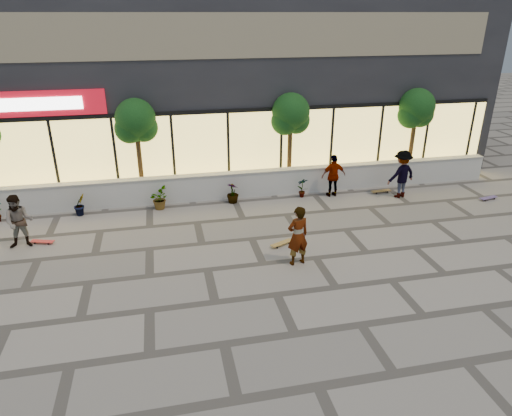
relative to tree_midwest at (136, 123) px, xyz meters
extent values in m
plane|color=gray|center=(3.50, -7.70, -2.99)|extent=(80.00, 80.00, 0.00)
cube|color=silver|center=(3.50, -0.70, -2.49)|extent=(22.00, 0.35, 1.00)
cube|color=#B2AFA8|center=(3.50, -0.70, -1.97)|extent=(22.00, 0.42, 0.04)
cube|color=#222227|center=(3.50, 4.80, 1.26)|extent=(24.00, 9.00, 8.50)
cube|color=#EFCE5F|center=(3.50, 0.28, -1.29)|extent=(23.04, 0.05, 3.00)
cube|color=black|center=(3.50, 0.25, 0.26)|extent=(23.04, 0.08, 0.15)
cube|color=#AD0C1A|center=(-3.50, 0.23, 0.81)|extent=(5.00, 0.10, 0.90)
cube|color=white|center=(-3.50, 0.16, 0.81)|extent=(3.40, 0.06, 0.45)
cube|color=brown|center=(3.50, 0.28, 3.01)|extent=(21.60, 0.05, 1.60)
imported|color=#113513|center=(-2.20, -1.25, -2.58)|extent=(0.57, 0.57, 0.81)
imported|color=#113513|center=(0.60, -1.25, -2.58)|extent=(0.68, 0.77, 0.81)
imported|color=#113513|center=(3.40, -1.25, -2.58)|extent=(0.64, 0.64, 0.81)
imported|color=#113513|center=(6.20, -1.25, -2.58)|extent=(0.46, 0.35, 0.81)
cylinder|color=#4A351A|center=(0.00, 0.00, -1.37)|extent=(0.18, 0.18, 3.24)
sphere|color=#113513|center=(0.00, 0.00, 0.18)|extent=(1.50, 1.50, 1.50)
sphere|color=#113513|center=(-0.25, -0.05, -0.18)|extent=(1.10, 1.10, 1.10)
sphere|color=#113513|center=(0.25, 0.05, -0.18)|extent=(1.10, 1.10, 1.10)
cylinder|color=#4A351A|center=(6.00, 0.00, -1.37)|extent=(0.18, 0.18, 3.24)
sphere|color=#113513|center=(6.00, 0.00, 0.18)|extent=(1.50, 1.50, 1.50)
sphere|color=#113513|center=(5.75, -0.05, -0.18)|extent=(1.10, 1.10, 1.10)
sphere|color=#113513|center=(6.25, 0.05, -0.18)|extent=(1.10, 1.10, 1.10)
cylinder|color=#4A351A|center=(11.50, 0.00, -1.37)|extent=(0.18, 0.18, 3.24)
sphere|color=#113513|center=(11.50, 0.00, 0.18)|extent=(1.50, 1.50, 1.50)
sphere|color=#113513|center=(11.25, -0.05, -0.18)|extent=(1.10, 1.10, 1.10)
sphere|color=#113513|center=(11.75, 0.05, -0.18)|extent=(1.10, 1.10, 1.10)
imported|color=silver|center=(4.47, -6.25, -2.08)|extent=(0.74, 0.56, 1.81)
imported|color=tan|center=(-3.62, -3.45, -2.12)|extent=(0.86, 0.68, 1.73)
imported|color=white|center=(7.42, -1.40, -2.13)|extent=(1.02, 0.47, 1.71)
imported|color=maroon|center=(10.00, -2.04, -2.03)|extent=(1.37, 1.00, 1.91)
cube|color=olive|center=(4.33, -5.07, -2.90)|extent=(0.81, 0.52, 0.02)
cylinder|color=black|center=(4.53, -4.90, -2.96)|extent=(0.06, 0.05, 0.06)
cylinder|color=black|center=(4.59, -5.03, -2.96)|extent=(0.06, 0.05, 0.06)
cylinder|color=black|center=(4.08, -5.11, -2.96)|extent=(0.06, 0.05, 0.06)
cylinder|color=black|center=(4.14, -5.24, -2.96)|extent=(0.06, 0.05, 0.06)
cube|color=red|center=(-3.11, -3.35, -2.91)|extent=(0.76, 0.40, 0.02)
cylinder|color=black|center=(-2.87, -3.35, -2.96)|extent=(0.06, 0.04, 0.05)
cylinder|color=black|center=(-2.91, -3.48, -2.96)|extent=(0.06, 0.04, 0.05)
cylinder|color=black|center=(-3.31, -3.22, -2.96)|extent=(0.06, 0.04, 0.05)
cylinder|color=black|center=(-3.35, -3.34, -2.96)|extent=(0.06, 0.04, 0.05)
cube|color=olive|center=(9.50, -1.50, -2.90)|extent=(0.84, 0.28, 0.02)
cylinder|color=black|center=(9.75, -1.40, -2.96)|extent=(0.06, 0.04, 0.06)
cylinder|color=black|center=(9.76, -1.55, -2.96)|extent=(0.06, 0.04, 0.06)
cylinder|color=black|center=(9.24, -1.45, -2.96)|extent=(0.06, 0.04, 0.06)
cylinder|color=black|center=(9.25, -1.60, -2.96)|extent=(0.06, 0.04, 0.06)
cube|color=#544178|center=(13.30, -3.07, -2.90)|extent=(0.82, 0.36, 0.02)
cylinder|color=black|center=(13.53, -2.96, -2.96)|extent=(0.06, 0.04, 0.06)
cylinder|color=black|center=(13.56, -3.10, -2.96)|extent=(0.06, 0.04, 0.06)
cylinder|color=black|center=(13.04, -3.05, -2.96)|extent=(0.06, 0.04, 0.06)
cylinder|color=black|center=(13.07, -3.19, -2.96)|extent=(0.06, 0.04, 0.06)
camera|label=1|loc=(0.86, -17.42, 3.81)|focal=32.00mm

